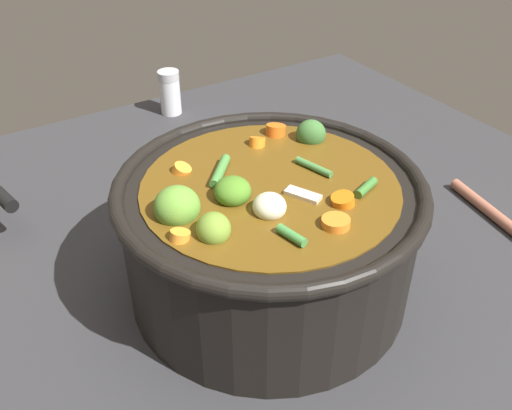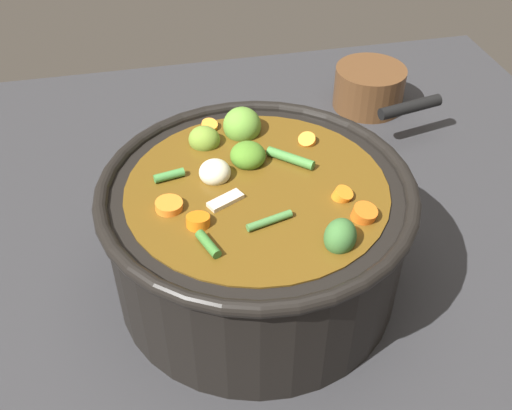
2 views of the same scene
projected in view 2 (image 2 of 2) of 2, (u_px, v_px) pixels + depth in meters
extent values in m
plane|color=#2D2D30|center=(257.00, 281.00, 0.70)|extent=(1.10, 1.10, 0.00)
cylinder|color=black|center=(257.00, 238.00, 0.65)|extent=(0.31, 0.31, 0.14)
torus|color=black|center=(257.00, 189.00, 0.61)|extent=(0.33, 0.33, 0.02)
cylinder|color=brown|center=(257.00, 234.00, 0.65)|extent=(0.27, 0.27, 0.13)
ellipsoid|color=olive|center=(204.00, 140.00, 0.66)|extent=(0.05, 0.04, 0.03)
ellipsoid|color=#3B6C32|center=(340.00, 237.00, 0.54)|extent=(0.04, 0.05, 0.03)
ellipsoid|color=#4B7E24|center=(245.00, 156.00, 0.63)|extent=(0.05, 0.05, 0.03)
ellipsoid|color=#5F9433|center=(242.00, 126.00, 0.68)|extent=(0.05, 0.05, 0.04)
cylinder|color=orange|center=(307.00, 141.00, 0.66)|extent=(0.03, 0.03, 0.02)
cylinder|color=orange|center=(342.00, 196.00, 0.59)|extent=(0.03, 0.03, 0.02)
cylinder|color=orange|center=(209.00, 127.00, 0.69)|extent=(0.02, 0.03, 0.02)
cylinder|color=orange|center=(169.00, 207.00, 0.58)|extent=(0.03, 0.03, 0.01)
cylinder|color=orange|center=(198.00, 223.00, 0.56)|extent=(0.03, 0.03, 0.02)
cylinder|color=orange|center=(364.00, 216.00, 0.57)|extent=(0.03, 0.04, 0.02)
ellipsoid|color=beige|center=(215.00, 172.00, 0.61)|extent=(0.04, 0.04, 0.03)
cylinder|color=#488240|center=(272.00, 220.00, 0.56)|extent=(0.05, 0.02, 0.01)
cylinder|color=#39712D|center=(208.00, 244.00, 0.54)|extent=(0.02, 0.03, 0.01)
cylinder|color=#45833A|center=(290.00, 158.00, 0.63)|extent=(0.05, 0.04, 0.01)
cylinder|color=#43893F|center=(169.00, 175.00, 0.61)|extent=(0.03, 0.01, 0.01)
cube|color=beige|center=(225.00, 201.00, 0.59)|extent=(0.04, 0.03, 0.01)
cylinder|color=brown|center=(369.00, 88.00, 0.97)|extent=(0.11, 0.11, 0.07)
cylinder|color=black|center=(410.00, 107.00, 0.88)|extent=(0.10, 0.04, 0.02)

